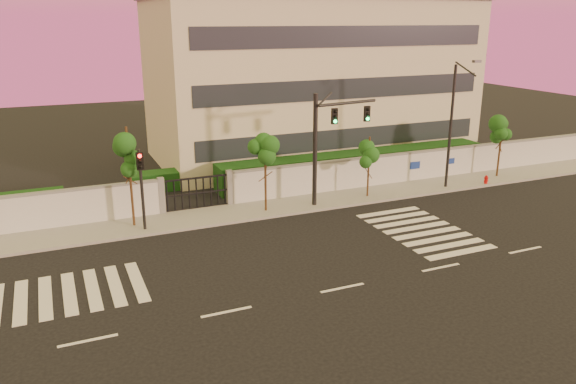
# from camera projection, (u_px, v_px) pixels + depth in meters

# --- Properties ---
(ground) EXTENTS (120.00, 120.00, 0.00)m
(ground) POSITION_uv_depth(u_px,v_px,m) (342.00, 288.00, 23.19)
(ground) COLOR black
(ground) RESTS_ON ground
(sidewalk) EXTENTS (60.00, 3.00, 0.15)m
(sidewalk) POSITION_uv_depth(u_px,v_px,m) (255.00, 210.00, 32.37)
(sidewalk) COLOR gray
(sidewalk) RESTS_ON ground
(perimeter_wall) EXTENTS (60.00, 0.36, 2.20)m
(perimeter_wall) POSITION_uv_depth(u_px,v_px,m) (247.00, 187.00, 33.43)
(perimeter_wall) COLOR silver
(perimeter_wall) RESTS_ON ground
(hedge_row) EXTENTS (41.00, 4.25, 1.80)m
(hedge_row) POSITION_uv_depth(u_px,v_px,m) (249.00, 177.00, 36.30)
(hedge_row) COLOR black
(hedge_row) RESTS_ON ground
(institutional_building) EXTENTS (24.40, 12.40, 12.25)m
(institutional_building) POSITION_uv_depth(u_px,v_px,m) (311.00, 78.00, 44.05)
(institutional_building) COLOR beige
(institutional_building) RESTS_ON ground
(road_markings) EXTENTS (57.00, 7.62, 0.02)m
(road_markings) POSITION_uv_depth(u_px,v_px,m) (273.00, 260.00, 25.88)
(road_markings) COLOR silver
(road_markings) RESTS_ON ground
(street_tree_c) EXTENTS (1.59, 1.26, 5.44)m
(street_tree_c) POSITION_uv_depth(u_px,v_px,m) (129.00, 154.00, 28.73)
(street_tree_c) COLOR #382314
(street_tree_c) RESTS_ON ground
(street_tree_d) EXTENTS (1.57, 1.25, 4.45)m
(street_tree_d) POSITION_uv_depth(u_px,v_px,m) (266.00, 157.00, 31.24)
(street_tree_d) COLOR #382314
(street_tree_d) RESTS_ON ground
(street_tree_e) EXTENTS (1.37, 1.09, 3.87)m
(street_tree_e) POSITION_uv_depth(u_px,v_px,m) (369.00, 153.00, 33.97)
(street_tree_e) COLOR #382314
(street_tree_e) RESTS_ON ground
(street_tree_f) EXTENTS (1.63, 1.30, 4.12)m
(street_tree_f) POSITION_uv_depth(u_px,v_px,m) (501.00, 135.00, 38.31)
(street_tree_f) COLOR #382314
(street_tree_f) RESTS_ON ground
(traffic_signal_main) EXTENTS (4.20, 0.84, 6.67)m
(traffic_signal_main) POSITION_uv_depth(u_px,v_px,m) (328.00, 136.00, 32.24)
(traffic_signal_main) COLOR black
(traffic_signal_main) RESTS_ON ground
(traffic_signal_secondary) EXTENTS (0.34, 0.34, 4.40)m
(traffic_signal_secondary) POSITION_uv_depth(u_px,v_px,m) (141.00, 180.00, 28.49)
(traffic_signal_secondary) COLOR black
(traffic_signal_secondary) RESTS_ON ground
(streetlight_east) EXTENTS (0.50, 2.01, 8.34)m
(streetlight_east) POSITION_uv_depth(u_px,v_px,m) (453.00, 121.00, 35.25)
(streetlight_east) COLOR black
(streetlight_east) RESTS_ON ground
(fire_hydrant) EXTENTS (0.28, 0.27, 0.72)m
(fire_hydrant) POSITION_uv_depth(u_px,v_px,m) (486.00, 181.00, 37.26)
(fire_hydrant) COLOR #B90C0C
(fire_hydrant) RESTS_ON ground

